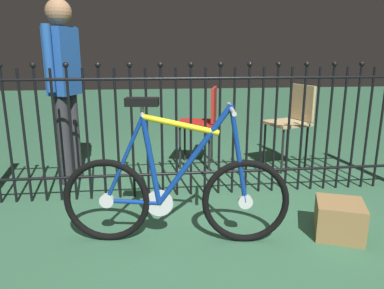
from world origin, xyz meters
TOP-DOWN VIEW (x-y plane):
  - ground_plane at (0.00, 0.00)m, footprint 20.00×20.00m
  - iron_fence at (-0.06, 0.56)m, footprint 3.71×0.07m
  - bicycle at (-0.30, -0.23)m, footprint 1.45×0.40m
  - chair_red at (0.11, 1.38)m, footprint 0.48×0.47m
  - chair_tan at (1.04, 1.23)m, footprint 0.49×0.48m
  - person_visitor at (-1.21, 1.03)m, footprint 0.28×0.45m
  - display_crate at (0.79, -0.29)m, footprint 0.39×0.39m

SIDE VIEW (x-z plane):
  - ground_plane at x=0.00m, z-range 0.00..0.00m
  - display_crate at x=0.79m, z-range 0.00..0.24m
  - bicycle at x=-0.30m, z-range -0.14..0.81m
  - chair_red at x=0.11m, z-range 0.10..0.96m
  - chair_tan at x=1.04m, z-range 0.11..0.99m
  - iron_fence at x=-0.06m, z-range 0.00..1.20m
  - person_visitor at x=-1.21m, z-range 0.16..1.82m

